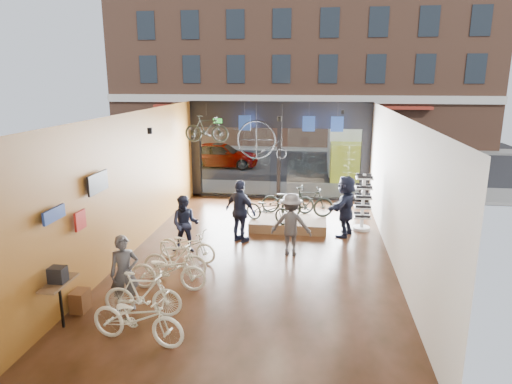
% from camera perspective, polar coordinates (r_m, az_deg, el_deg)
% --- Properties ---
extents(ground_plane, '(7.00, 12.00, 0.04)m').
position_cam_1_polar(ground_plane, '(12.62, 0.44, -7.80)').
color(ground_plane, black).
rests_on(ground_plane, ground).
extents(ceiling, '(7.00, 12.00, 0.04)m').
position_cam_1_polar(ceiling, '(11.74, 0.48, 9.86)').
color(ceiling, black).
rests_on(ceiling, ground).
extents(wall_left, '(0.04, 12.00, 3.80)m').
position_cam_1_polar(wall_left, '(12.95, -15.19, 1.17)').
color(wall_left, '#905D1E').
rests_on(wall_left, ground).
extents(wall_right, '(0.04, 12.00, 3.80)m').
position_cam_1_polar(wall_right, '(12.12, 17.21, 0.15)').
color(wall_right, beige).
rests_on(wall_right, ground).
extents(wall_back, '(7.00, 0.04, 3.80)m').
position_cam_1_polar(wall_back, '(6.43, -6.48, -11.81)').
color(wall_back, beige).
rests_on(wall_back, ground).
extents(storefront, '(7.00, 0.26, 3.80)m').
position_cam_1_polar(storefront, '(17.89, 2.90, 5.15)').
color(storefront, black).
rests_on(storefront, ground).
extents(exit_sign, '(0.35, 0.06, 0.18)m').
position_cam_1_polar(exit_sign, '(17.99, -4.82, 8.86)').
color(exit_sign, '#198C26').
rests_on(exit_sign, storefront).
extents(street_road, '(30.00, 18.00, 0.02)m').
position_cam_1_polar(street_road, '(27.06, 4.47, 4.11)').
color(street_road, black).
rests_on(street_road, ground).
extents(sidewalk_near, '(30.00, 2.40, 0.12)m').
position_cam_1_polar(sidewalk_near, '(19.43, 3.13, 0.34)').
color(sidewalk_near, slate).
rests_on(sidewalk_near, ground).
extents(sidewalk_far, '(30.00, 2.00, 0.12)m').
position_cam_1_polar(sidewalk_far, '(31.00, 4.91, 5.52)').
color(sidewalk_far, slate).
rests_on(sidewalk_far, ground).
extents(opposite_building, '(26.00, 5.00, 14.00)m').
position_cam_1_polar(opposite_building, '(33.22, 5.41, 18.09)').
color(opposite_building, brown).
rests_on(opposite_building, ground).
extents(street_car, '(4.00, 1.61, 1.36)m').
position_cam_1_polar(street_car, '(24.49, -4.47, 4.69)').
color(street_car, gray).
rests_on(street_car, street_road).
extents(box_truck, '(2.22, 6.66, 2.62)m').
position_cam_1_polar(box_truck, '(22.93, 11.88, 5.37)').
color(box_truck, silver).
rests_on(box_truck, street_road).
extents(floor_bike_0, '(1.93, 0.94, 0.97)m').
position_cam_1_polar(floor_bike_0, '(8.80, -14.60, -15.00)').
color(floor_bike_0, beige).
rests_on(floor_bike_0, ground_plane).
extents(floor_bike_1, '(1.61, 0.55, 0.95)m').
position_cam_1_polar(floor_bike_1, '(9.63, -13.97, -12.32)').
color(floor_bike_1, beige).
rests_on(floor_bike_1, ground_plane).
extents(floor_bike_2, '(1.78, 0.66, 0.93)m').
position_cam_1_polar(floor_bike_2, '(10.64, -10.96, -9.58)').
color(floor_bike_2, beige).
rests_on(floor_bike_2, ground_plane).
extents(floor_bike_3, '(1.56, 0.49, 0.93)m').
position_cam_1_polar(floor_bike_3, '(11.20, -10.11, -8.30)').
color(floor_bike_3, beige).
rests_on(floor_bike_3, ground_plane).
extents(floor_bike_4, '(1.72, 0.91, 0.86)m').
position_cam_1_polar(floor_bike_4, '(12.14, -8.62, -6.59)').
color(floor_bike_4, beige).
rests_on(floor_bike_4, ground_plane).
extents(display_platform, '(2.40, 1.80, 0.30)m').
position_cam_1_polar(display_platform, '(14.86, 4.11, -3.70)').
color(display_platform, brown).
rests_on(display_platform, ground_plane).
extents(display_bike_left, '(1.68, 1.16, 0.83)m').
position_cam_1_polar(display_bike_left, '(14.18, 1.54, -2.16)').
color(display_bike_left, black).
rests_on(display_bike_left, display_platform).
extents(display_bike_mid, '(1.75, 0.82, 1.01)m').
position_cam_1_polar(display_bike_mid, '(14.68, 6.45, -1.30)').
color(display_bike_mid, black).
rests_on(display_bike_mid, display_platform).
extents(display_bike_right, '(1.74, 0.64, 0.91)m').
position_cam_1_polar(display_bike_right, '(15.14, 3.99, -0.98)').
color(display_bike_right, black).
rests_on(display_bike_right, display_platform).
extents(customer_0, '(0.69, 0.60, 1.61)m').
position_cam_1_polar(customer_0, '(9.86, -16.11, -9.72)').
color(customer_0, '#3F3F44').
rests_on(customer_0, ground_plane).
extents(customer_1, '(0.82, 0.66, 1.60)m').
position_cam_1_polar(customer_1, '(12.65, -8.83, -3.98)').
color(customer_1, '#161C33').
rests_on(customer_1, ground_plane).
extents(customer_2, '(1.16, 0.94, 1.85)m').
position_cam_1_polar(customer_2, '(13.24, -1.94, -2.42)').
color(customer_2, '#161C33').
rests_on(customer_2, ground_plane).
extents(customer_3, '(1.16, 0.73, 1.71)m').
position_cam_1_polar(customer_3, '(12.32, 4.41, -4.06)').
color(customer_3, '#3F3F44').
rests_on(customer_3, ground_plane).
extents(customer_5, '(1.16, 1.81, 1.87)m').
position_cam_1_polar(customer_5, '(14.00, 11.13, -1.71)').
color(customer_5, '#161C33').
rests_on(customer_5, ground_plane).
extents(sunglasses_rack, '(0.63, 0.56, 1.80)m').
position_cam_1_polar(sunglasses_rack, '(14.64, 13.22, -1.25)').
color(sunglasses_rack, white).
rests_on(sunglasses_rack, ground_plane).
extents(wall_merch, '(0.40, 2.40, 2.60)m').
position_cam_1_polar(wall_merch, '(10.05, -21.90, -6.71)').
color(wall_merch, navy).
rests_on(wall_merch, wall_left).
extents(penny_farthing, '(1.70, 0.06, 1.36)m').
position_cam_1_polar(penny_farthing, '(16.20, 1.05, 6.36)').
color(penny_farthing, black).
rests_on(penny_farthing, ceiling).
extents(hung_bike, '(1.59, 0.47, 0.95)m').
position_cam_1_polar(hung_bike, '(16.38, -6.20, 7.87)').
color(hung_bike, black).
rests_on(hung_bike, ceiling).
extents(jersey_left, '(0.45, 0.03, 0.55)m').
position_cam_1_polar(jersey_left, '(17.10, -1.42, 8.63)').
color(jersey_left, '#1E3F99').
rests_on(jersey_left, ceiling).
extents(jersey_mid, '(0.45, 0.03, 0.55)m').
position_cam_1_polar(jersey_mid, '(16.89, 6.61, 8.47)').
color(jersey_mid, '#1E3F99').
rests_on(jersey_mid, ceiling).
extents(jersey_right, '(0.45, 0.03, 0.55)m').
position_cam_1_polar(jersey_right, '(16.91, 10.11, 8.35)').
color(jersey_right, '#1E3F99').
rests_on(jersey_right, ceiling).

